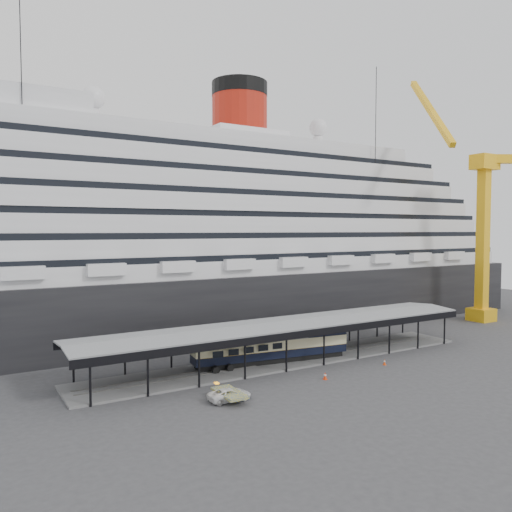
{
  "coord_description": "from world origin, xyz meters",
  "views": [
    {
      "loc": [
        -36.74,
        -48.3,
        17.21
      ],
      "look_at": [
        -2.93,
        8.0,
        13.77
      ],
      "focal_mm": 35.0,
      "sensor_mm": 36.0,
      "label": 1
    }
  ],
  "objects": [
    {
      "name": "ground",
      "position": [
        0.0,
        0.0,
        0.0
      ],
      "size": [
        200.0,
        200.0,
        0.0
      ],
      "primitive_type": "plane",
      "color": "#363639",
      "rests_on": "ground"
    },
    {
      "name": "cruise_ship",
      "position": [
        0.05,
        32.0,
        18.35
      ],
      "size": [
        130.0,
        30.0,
        43.9
      ],
      "color": "black",
      "rests_on": "ground"
    },
    {
      "name": "platform_canopy",
      "position": [
        0.0,
        5.0,
        2.36
      ],
      "size": [
        56.0,
        9.18,
        5.3
      ],
      "color": "slate",
      "rests_on": "ground"
    },
    {
      "name": "crane_yellow",
      "position": [
        47.06,
        10.54,
        19.96
      ],
      "size": [
        23.83,
        18.78,
        47.6
      ],
      "color": "yellow",
      "rests_on": "ground"
    },
    {
      "name": "port_truck",
      "position": [
        -13.57,
        -4.53,
        0.62
      ],
      "size": [
        4.5,
        2.14,
        1.24
      ],
      "primitive_type": "imported",
      "rotation": [
        0.0,
        0.0,
        1.55
      ],
      "color": "white",
      "rests_on": "ground"
    },
    {
      "name": "pullman_carriage",
      "position": [
        -2.4,
        5.0,
        2.51
      ],
      "size": [
        21.09,
        5.57,
        20.54
      ],
      "rotation": [
        0.0,
        0.0,
        -0.14
      ],
      "color": "black",
      "rests_on": "ground"
    },
    {
      "name": "traffic_cone_left",
      "position": [
        -0.8,
        -3.96,
        0.42
      ],
      "size": [
        0.52,
        0.52,
        0.84
      ],
      "rotation": [
        0.0,
        0.0,
        0.24
      ],
      "color": "red",
      "rests_on": "ground"
    },
    {
      "name": "traffic_cone_mid",
      "position": [
        -0.74,
        -3.81,
        0.4
      ],
      "size": [
        0.54,
        0.54,
        0.81
      ],
      "rotation": [
        0.0,
        0.0,
        -0.36
      ],
      "color": "red",
      "rests_on": "ground"
    },
    {
      "name": "traffic_cone_right",
      "position": [
        9.6,
        -2.97,
        0.38
      ],
      "size": [
        0.45,
        0.45,
        0.77
      ],
      "rotation": [
        0.0,
        0.0,
        0.15
      ],
      "color": "#E3450C",
      "rests_on": "ground"
    }
  ]
}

